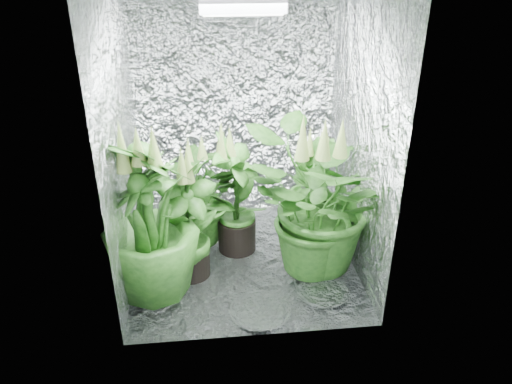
{
  "coord_description": "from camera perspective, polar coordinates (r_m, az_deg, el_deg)",
  "views": [
    {
      "loc": [
        -0.25,
        -3.1,
        2.2
      ],
      "look_at": [
        0.09,
        0.0,
        0.58
      ],
      "focal_mm": 35.0,
      "sensor_mm": 36.0,
      "label": 1
    }
  ],
  "objects": [
    {
      "name": "ground",
      "position": [
        3.81,
        -1.3,
        -7.77
      ],
      "size": [
        1.6,
        1.6,
        0.0
      ],
      "primitive_type": "plane",
      "color": "silver",
      "rests_on": "ground"
    },
    {
      "name": "plant_c",
      "position": [
        4.03,
        6.34,
        0.56
      ],
      "size": [
        0.53,
        0.53,
        0.86
      ],
      "rotation": [
        0.0,
        0.0,
        1.29
      ],
      "color": "black",
      "rests_on": "ground"
    },
    {
      "name": "plant_d",
      "position": [
        3.25,
        -12.13,
        -3.2
      ],
      "size": [
        0.89,
        0.89,
        1.23
      ],
      "rotation": [
        0.0,
        0.0,
        2.44
      ],
      "color": "black",
      "rests_on": "ground"
    },
    {
      "name": "plant_b",
      "position": [
        3.71,
        -2.27,
        -0.58
      ],
      "size": [
        0.66,
        0.66,
        1.01
      ],
      "rotation": [
        0.0,
        0.0,
        1.0
      ],
      "color": "black",
      "rests_on": "ground"
    },
    {
      "name": "plant_e",
      "position": [
        3.43,
        7.27,
        -1.42
      ],
      "size": [
        1.27,
        1.27,
        1.17
      ],
      "rotation": [
        0.0,
        0.0,
        3.57
      ],
      "color": "black",
      "rests_on": "ground"
    },
    {
      "name": "walls",
      "position": [
        3.34,
        -1.48,
        6.4
      ],
      "size": [
        1.62,
        1.62,
        2.0
      ],
      "color": "silver",
      "rests_on": "ground"
    },
    {
      "name": "plant_f",
      "position": [
        3.44,
        -7.71,
        -2.9
      ],
      "size": [
        0.69,
        0.69,
        1.03
      ],
      "rotation": [
        0.0,
        0.0,
        4.1
      ],
      "color": "black",
      "rests_on": "ground"
    },
    {
      "name": "plant_label",
      "position": [
        3.36,
        -10.61,
        -7.48
      ],
      "size": [
        0.04,
        0.02,
        0.07
      ],
      "primitive_type": "cube",
      "rotation": [
        -0.21,
        0.0,
        0.03
      ],
      "color": "white",
      "rests_on": "plant_d"
    },
    {
      "name": "grow_lamp",
      "position": [
        3.14,
        -1.68,
        20.62
      ],
      "size": [
        0.5,
        0.3,
        0.22
      ],
      "color": "gray",
      "rests_on": "ceiling"
    },
    {
      "name": "plant_a",
      "position": [
        3.83,
        -7.05,
        -0.45
      ],
      "size": [
        0.77,
        0.77,
        0.9
      ],
      "rotation": [
        0.0,
        0.0,
        6.22
      ],
      "color": "black",
      "rests_on": "ground"
    },
    {
      "name": "circulation_fan",
      "position": [
        4.15,
        6.08,
        -1.91
      ],
      "size": [
        0.2,
        0.35,
        0.41
      ],
      "rotation": [
        0.0,
        0.0,
        0.28
      ],
      "color": "black",
      "rests_on": "ground"
    }
  ]
}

